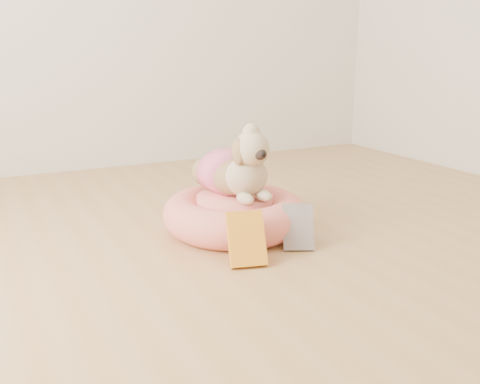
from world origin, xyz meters
name	(u,v)px	position (x,y,z in m)	size (l,w,h in m)	color
floor	(289,313)	(0.00, 0.00, 0.00)	(4.50, 4.50, 0.00)	tan
pet_bed	(235,214)	(0.18, 0.74, 0.08)	(0.61, 0.61, 0.16)	#F87E61
dog	(235,157)	(0.19, 0.75, 0.32)	(0.30, 0.44, 0.32)	brown
book_yellow	(246,239)	(0.06, 0.40, 0.09)	(0.13, 0.03, 0.20)	yellow
book_white	(298,227)	(0.32, 0.44, 0.09)	(0.12, 0.02, 0.18)	silver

